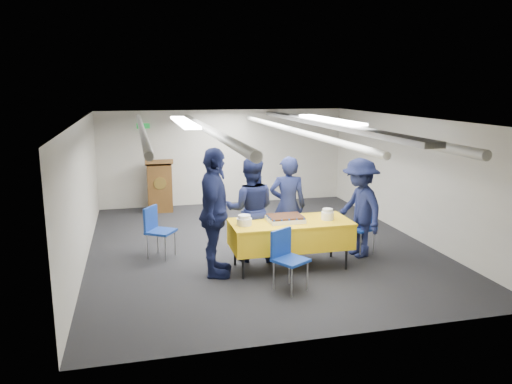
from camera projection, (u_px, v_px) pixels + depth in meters
ground at (259, 245)px, 9.13m from camera, size 7.00×7.00×0.00m
room_shell at (259, 144)px, 9.16m from camera, size 6.00×7.00×2.30m
serving_table at (290, 234)px, 7.93m from camera, size 1.92×0.86×0.77m
sheet_cake at (285, 218)px, 7.86m from camera, size 0.56×0.44×0.10m
plate_stack_left at (244, 220)px, 7.64m from camera, size 0.23×0.23×0.16m
plate_stack_right at (328, 214)px, 7.96m from camera, size 0.20×0.20×0.18m
podium at (160, 185)px, 11.52m from camera, size 0.62×0.53×1.25m
chair_near at (286, 253)px, 7.09m from camera, size 0.58×0.58×0.87m
chair_right at (364, 223)px, 8.67m from camera, size 0.55×0.55×0.87m
chair_left at (156, 226)px, 8.44m from camera, size 0.58×0.58×0.87m
sailor_a at (288, 206)px, 8.52m from camera, size 0.70×0.53×1.71m
sailor_b at (250, 209)px, 8.24m from camera, size 0.97×0.83×1.73m
sailor_c at (214, 213)px, 7.51m from camera, size 0.75×1.24×1.98m
sailor_d at (360, 208)px, 8.43m from camera, size 0.77×1.16×1.69m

